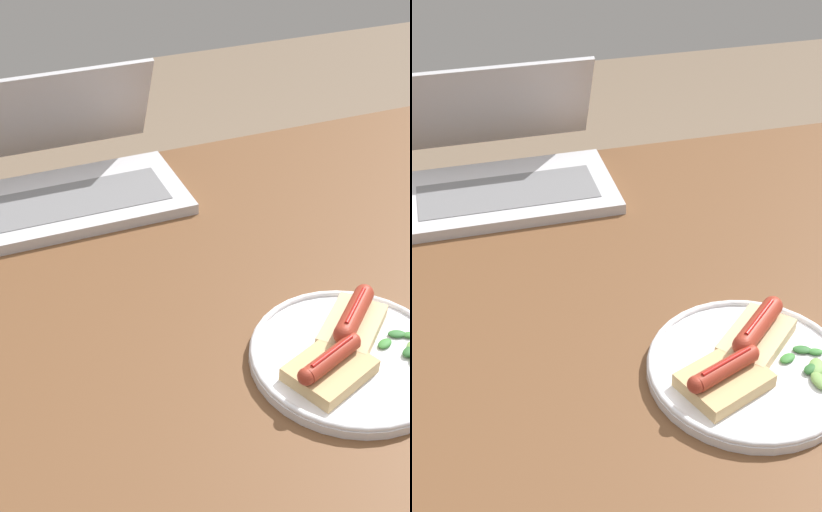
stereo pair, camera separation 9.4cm
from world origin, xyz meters
The scene contains 5 objects.
desk centered at (0.00, 0.00, 0.70)m, with size 1.46×0.89×0.78m.
laptop centered at (-0.18, 0.36, 0.82)m, with size 0.35×0.29×0.19m.
plate centered at (0.04, -0.17, 0.79)m, with size 0.24×0.24×0.02m.
sausage_toast_left centered at (0.06, -0.14, 0.81)m, with size 0.12×0.11×0.05m.
sausage_toast_middle centered at (0.00, -0.19, 0.81)m, with size 0.12×0.10×0.04m.
Camera 1 is at (-0.36, -0.69, 1.39)m, focal length 50.00 mm.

